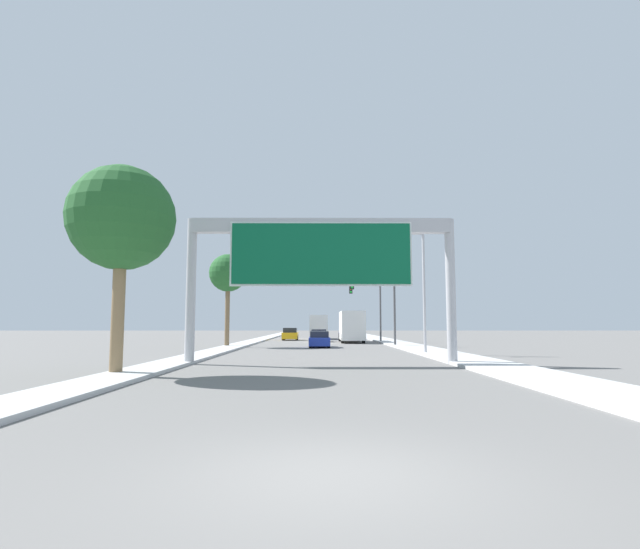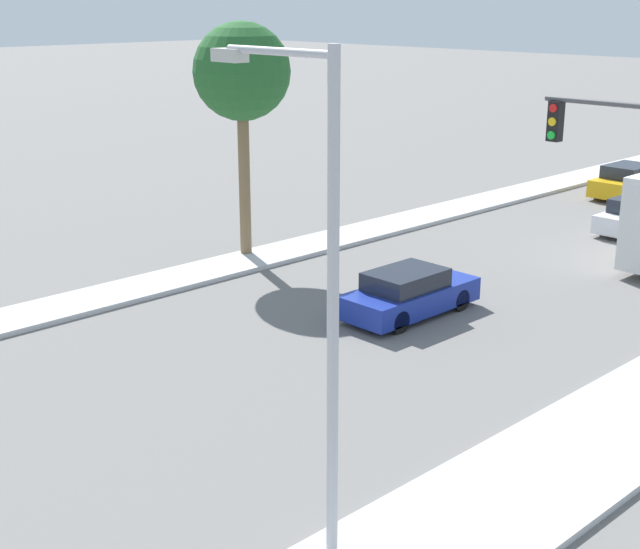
{
  "view_description": "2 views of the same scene",
  "coord_description": "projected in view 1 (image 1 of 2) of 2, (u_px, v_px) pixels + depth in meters",
  "views": [
    {
      "loc": [
        -0.19,
        -6.66,
        1.94
      ],
      "look_at": [
        0.0,
        26.51,
        5.26
      ],
      "focal_mm": 28.0,
      "sensor_mm": 36.0,
      "label": 1
    },
    {
      "loc": [
        15.61,
        17.35,
        8.66
      ],
      "look_at": [
        -0.54,
        32.81,
        1.73
      ],
      "focal_mm": 50.0,
      "sensor_mm": 36.0,
      "label": 2
    }
  ],
  "objects": [
    {
      "name": "truck_box_primary",
      "position": [
        319.0,
        327.0,
        66.15
      ],
      "size": [
        2.31,
        7.73,
        3.13
      ],
      "color": "white",
      "rests_on": "ground"
    },
    {
      "name": "truck_box_secondary",
      "position": [
        351.0,
        327.0,
        53.71
      ],
      "size": [
        2.42,
        8.88,
        3.31
      ],
      "color": "white",
      "rests_on": "ground"
    },
    {
      "name": "ground_plane",
      "position": [
        332.0,
        475.0,
        6.44
      ],
      "size": [
        300.0,
        300.0,
        0.0
      ],
      "primitive_type": "plane",
      "color": "slate"
    },
    {
      "name": "car_near_center",
      "position": [
        290.0,
        334.0,
        61.33
      ],
      "size": [
        1.87,
        4.25,
        1.51
      ],
      "color": "gold",
      "rests_on": "ground"
    },
    {
      "name": "sign_gantry",
      "position": [
        321.0,
        252.0,
        24.76
      ],
      "size": [
        13.38,
        0.73,
        7.21
      ],
      "color": "#B2B2B7",
      "rests_on": "ground"
    },
    {
      "name": "car_mid_right",
      "position": [
        319.0,
        340.0,
        42.12
      ],
      "size": [
        1.74,
        4.3,
        1.36
      ],
      "color": "navy",
      "rests_on": "ground"
    },
    {
      "name": "traffic_light_mid_block",
      "position": [
        371.0,
        302.0,
        54.67
      ],
      "size": [
        3.61,
        0.32,
        6.7
      ],
      "color": "#4C4C4F",
      "rests_on": "ground"
    },
    {
      "name": "median_strip_left",
      "position": [
        264.0,
        338.0,
        66.1
      ],
      "size": [
        2.0,
        120.0,
        0.15
      ],
      "color": "#BCBCBC",
      "rests_on": "ground"
    },
    {
      "name": "car_far_right",
      "position": [
        346.0,
        334.0,
        62.93
      ],
      "size": [
        1.79,
        4.2,
        1.51
      ],
      "color": "navy",
      "rests_on": "ground"
    },
    {
      "name": "palm_tree_foreground",
      "position": [
        122.0,
        219.0,
        19.51
      ],
      "size": [
        4.12,
        4.12,
        8.16
      ],
      "color": "#8C704C",
      "rests_on": "ground"
    },
    {
      "name": "traffic_light_near_intersection",
      "position": [
        380.0,
        297.0,
        44.71
      ],
      "size": [
        4.23,
        0.32,
        6.48
      ],
      "color": "#4C4C4F",
      "rests_on": "ground"
    },
    {
      "name": "car_far_center",
      "position": [
        319.0,
        336.0,
        55.69
      ],
      "size": [
        1.83,
        4.25,
        1.39
      ],
      "color": "silver",
      "rests_on": "ground"
    },
    {
      "name": "sidewalk_right",
      "position": [
        377.0,
        338.0,
        66.19
      ],
      "size": [
        3.0,
        120.0,
        0.15
      ],
      "color": "#BCBCBC",
      "rests_on": "ground"
    },
    {
      "name": "street_lamp_right",
      "position": [
        419.0,
        280.0,
        32.82
      ],
      "size": [
        2.66,
        0.28,
        8.09
      ],
      "color": "#B2B2B7",
      "rests_on": "ground"
    },
    {
      "name": "palm_tree_background",
      "position": [
        228.0,
        274.0,
        43.1
      ],
      "size": [
        3.26,
        3.26,
        8.0
      ],
      "color": "brown",
      "rests_on": "ground"
    }
  ]
}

